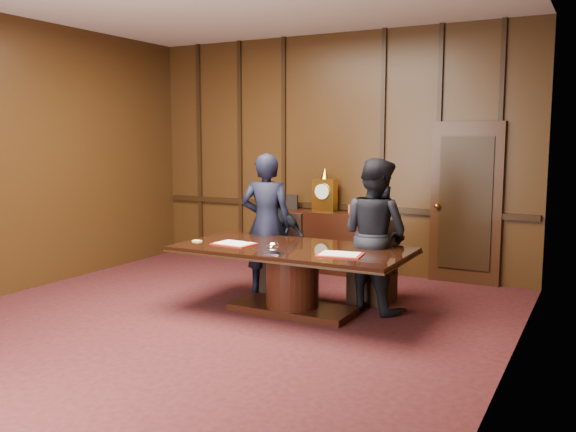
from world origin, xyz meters
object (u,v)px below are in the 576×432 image
at_px(conference_table, 292,269).
at_px(signatory_right, 371,254).
at_px(sideboard, 325,239).
at_px(signatory_left, 276,238).
at_px(witness_left, 267,224).
at_px(witness_right, 375,235).

bearing_deg(conference_table, signatory_right, 50.91).
bearing_deg(sideboard, conference_table, -74.95).
relative_size(signatory_left, witness_left, 0.77).
bearing_deg(signatory_left, witness_left, 65.62).
height_order(signatory_left, signatory_right, signatory_left).
height_order(conference_table, signatory_left, signatory_left).
bearing_deg(signatory_right, signatory_left, -3.55).
xyz_separation_m(sideboard, signatory_right, (1.23, -1.36, 0.12)).
xyz_separation_m(sideboard, signatory_left, (-0.07, -1.36, 0.20)).
relative_size(sideboard, conference_table, 0.61).
bearing_deg(signatory_right, witness_left, 2.68).
xyz_separation_m(signatory_right, witness_left, (-1.36, -0.15, 0.29)).
bearing_deg(signatory_right, witness_right, 114.55).
height_order(sideboard, signatory_left, sideboard).
bearing_deg(sideboard, witness_right, -49.65).
distance_m(sideboard, witness_left, 1.57).
height_order(signatory_right, witness_right, witness_right).
relative_size(conference_table, witness_left, 1.46).
distance_m(sideboard, signatory_left, 1.38).
relative_size(witness_left, witness_right, 1.02).
bearing_deg(signatory_left, signatory_right, 177.46).
xyz_separation_m(conference_table, signatory_left, (-0.65, 0.80, 0.18)).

